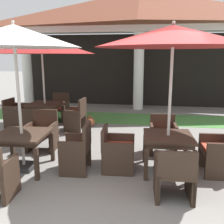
{
  "coord_description": "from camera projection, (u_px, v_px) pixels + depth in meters",
  "views": [
    {
      "loc": [
        0.52,
        -2.85,
        2.12
      ],
      "look_at": [
        -0.34,
        2.73,
        0.87
      ],
      "focal_mm": 41.08,
      "sensor_mm": 36.0,
      "label": 1
    }
  ],
  "objects": [
    {
      "name": "ground_plane",
      "position": [
        106.0,
        224.0,
        3.29
      ],
      "size": [
        60.0,
        60.0,
        0.0
      ],
      "primitive_type": "plane",
      "color": "gray"
    },
    {
      "name": "background_pavilion",
      "position": [
        140.0,
        20.0,
        9.76
      ],
      "size": [
        10.57,
        2.4,
        4.48
      ],
      "color": "white",
      "rests_on": "ground"
    },
    {
      "name": "lawn_strip",
      "position": [
        135.0,
        119.0,
        8.78
      ],
      "size": [
        12.37,
        1.62,
        0.01
      ],
      "primitive_type": "cube",
      "color": "#47843D",
      "rests_on": "ground"
    },
    {
      "name": "patio_table_near_foreground",
      "position": [
        168.0,
        140.0,
        4.68
      ],
      "size": [
        0.92,
        0.92,
        0.7
      ],
      "rotation": [
        0.0,
        0.0,
        0.05
      ],
      "color": "#38281E",
      "rests_on": "ground"
    },
    {
      "name": "patio_umbrella_near_foreground",
      "position": [
        173.0,
        37.0,
        4.29
      ],
      "size": [
        2.66,
        2.66,
        2.68
      ],
      "color": "#2D2D2D",
      "rests_on": "ground"
    },
    {
      "name": "patio_chair_near_foreground_north",
      "position": [
        163.0,
        135.0,
        5.63
      ],
      "size": [
        0.6,
        0.54,
        0.84
      ],
      "rotation": [
        0.0,
        0.0,
        -3.09
      ],
      "color": "#38281E",
      "rests_on": "ground"
    },
    {
      "name": "patio_chair_near_foreground_east",
      "position": [
        220.0,
        152.0,
        4.63
      ],
      "size": [
        0.61,
        0.65,
        0.89
      ],
      "rotation": [
        0.0,
        0.0,
        -4.66
      ],
      "color": "#38281E",
      "rests_on": "ground"
    },
    {
      "name": "patio_chair_near_foreground_west",
      "position": [
        117.0,
        150.0,
        4.82
      ],
      "size": [
        0.62,
        0.65,
        0.81
      ],
      "rotation": [
        0.0,
        0.0,
        -1.52
      ],
      "color": "#38281E",
      "rests_on": "ground"
    },
    {
      "name": "patio_chair_near_foreground_south",
      "position": [
        174.0,
        173.0,
        3.81
      ],
      "size": [
        0.6,
        0.59,
        0.83
      ],
      "rotation": [
        0.0,
        0.0,
        0.05
      ],
      "color": "#38281E",
      "rests_on": "ground"
    },
    {
      "name": "patio_table_mid_left",
      "position": [
        22.0,
        138.0,
        4.78
      ],
      "size": [
        0.98,
        0.98,
        0.71
      ],
      "rotation": [
        0.0,
        0.0,
        0.06
      ],
      "color": "#38281E",
      "rests_on": "ground"
    },
    {
      "name": "patio_umbrella_mid_left",
      "position": [
        14.0,
        37.0,
        4.39
      ],
      "size": [
        2.31,
        2.31,
        2.7
      ],
      "color": "#2D2D2D",
      "rests_on": "ground"
    },
    {
      "name": "patio_chair_mid_left_east",
      "position": [
        77.0,
        150.0,
        4.73
      ],
      "size": [
        0.53,
        0.61,
        0.91
      ],
      "rotation": [
        0.0,
        0.0,
        -4.65
      ],
      "color": "#38281E",
      "rests_on": "ground"
    },
    {
      "name": "patio_chair_mid_left_north",
      "position": [
        43.0,
        132.0,
        5.85
      ],
      "size": [
        0.65,
        0.58,
        0.9
      ],
      "rotation": [
        0.0,
        0.0,
        -3.08
      ],
      "color": "#38281E",
      "rests_on": "ground"
    },
    {
      "name": "patio_table_mid_right",
      "position": [
        45.0,
        107.0,
        7.52
      ],
      "size": [
        0.94,
        0.94,
        0.76
      ],
      "rotation": [
        0.0,
        0.0,
        -0.05
      ],
      "color": "#38281E",
      "rests_on": "ground"
    },
    {
      "name": "patio_umbrella_mid_right",
      "position": [
        42.0,
        46.0,
        7.14
      ],
      "size": [
        3.0,
        3.0,
        2.68
      ],
      "color": "#2D2D2D",
      "rests_on": "ground"
    },
    {
      "name": "patio_chair_mid_right_south",
      "position": [
        29.0,
        124.0,
        6.66
      ],
      "size": [
        0.57,
        0.52,
        0.81
      ],
      "rotation": [
        0.0,
        0.0,
        -0.05
      ],
      "color": "#38281E",
      "rests_on": "ground"
    },
    {
      "name": "patio_chair_mid_right_east",
      "position": [
        76.0,
        116.0,
        7.37
      ],
      "size": [
        0.54,
        0.61,
        0.93
      ],
      "rotation": [
        0.0,
        0.0,
        1.52
      ],
      "color": "#38281E",
      "rests_on": "ground"
    },
    {
      "name": "patio_chair_mid_right_west",
      "position": [
        16.0,
        113.0,
        7.76
      ],
      "size": [
        0.61,
        0.64,
        0.84
      ],
      "rotation": [
        0.0,
        0.0,
        -1.63
      ],
      "color": "#38281E",
      "rests_on": "ground"
    },
    {
      "name": "patio_chair_mid_right_north",
      "position": [
        59.0,
        108.0,
        8.49
      ],
      "size": [
        0.61,
        0.61,
        0.9
      ],
      "rotation": [
        0.0,
        0.0,
        -3.2
      ],
      "color": "#38281E",
      "rests_on": "ground"
    },
    {
      "name": "terracotta_urn",
      "position": [
        90.0,
        122.0,
        7.81
      ],
      "size": [
        0.29,
        0.29,
        0.37
      ],
      "color": "brown",
      "rests_on": "ground"
    }
  ]
}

